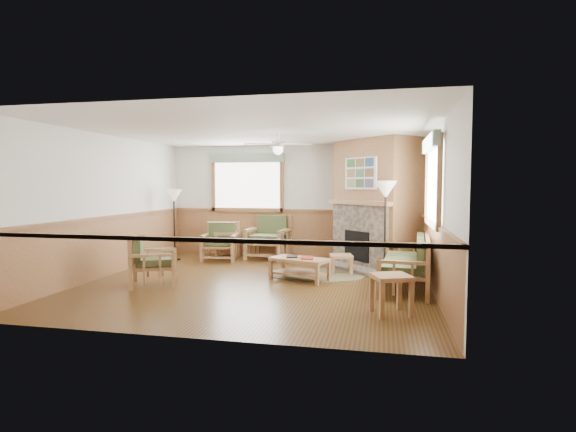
% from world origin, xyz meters
% --- Properties ---
extents(floor, '(6.00, 6.00, 0.01)m').
position_xyz_m(floor, '(0.00, 0.00, -0.01)').
color(floor, '#4D3215').
rests_on(floor, ground).
extents(ceiling, '(6.00, 6.00, 0.01)m').
position_xyz_m(ceiling, '(0.00, 0.00, 2.70)').
color(ceiling, white).
rests_on(ceiling, floor).
extents(wall_back, '(6.00, 0.02, 2.70)m').
position_xyz_m(wall_back, '(0.00, 3.00, 1.35)').
color(wall_back, white).
rests_on(wall_back, floor).
extents(wall_front, '(6.00, 0.02, 2.70)m').
position_xyz_m(wall_front, '(0.00, -3.00, 1.35)').
color(wall_front, white).
rests_on(wall_front, floor).
extents(wall_left, '(0.02, 6.00, 2.70)m').
position_xyz_m(wall_left, '(-3.00, 0.00, 1.35)').
color(wall_left, white).
rests_on(wall_left, floor).
extents(wall_right, '(0.02, 6.00, 2.70)m').
position_xyz_m(wall_right, '(3.00, 0.00, 1.35)').
color(wall_right, white).
rests_on(wall_right, floor).
extents(wainscot, '(6.00, 6.00, 1.10)m').
position_xyz_m(wainscot, '(0.00, 0.00, 0.55)').
color(wainscot, '#92623C').
rests_on(wainscot, floor).
extents(fireplace, '(3.11, 3.11, 2.70)m').
position_xyz_m(fireplace, '(2.05, 2.05, 1.35)').
color(fireplace, '#92623C').
rests_on(fireplace, floor).
extents(window_back, '(1.90, 0.16, 1.50)m').
position_xyz_m(window_back, '(-1.10, 2.96, 2.53)').
color(window_back, white).
rests_on(window_back, wall_back).
extents(window_right, '(0.16, 1.90, 1.50)m').
position_xyz_m(window_right, '(2.96, -0.20, 2.53)').
color(window_right, white).
rests_on(window_right, wall_right).
extents(ceiling_fan, '(1.59, 1.59, 0.36)m').
position_xyz_m(ceiling_fan, '(0.30, 0.30, 2.66)').
color(ceiling_fan, white).
rests_on(ceiling_fan, ceiling).
extents(sofa, '(1.96, 0.93, 0.88)m').
position_xyz_m(sofa, '(2.55, 0.09, 0.44)').
color(sofa, '#A0754B').
rests_on(sofa, floor).
extents(armchair_back_left, '(0.87, 0.87, 0.87)m').
position_xyz_m(armchair_back_left, '(-1.50, 2.11, 0.43)').
color(armchair_back_left, '#A0754B').
rests_on(armchair_back_left, floor).
extents(armchair_back_right, '(1.00, 1.00, 1.02)m').
position_xyz_m(armchair_back_right, '(-0.47, 2.55, 0.51)').
color(armchair_back_right, '#A0754B').
rests_on(armchair_back_right, floor).
extents(armchair_left, '(1.00, 1.00, 0.85)m').
position_xyz_m(armchair_left, '(-1.73, -0.57, 0.43)').
color(armchair_left, '#A0754B').
rests_on(armchair_left, floor).
extents(coffee_table, '(1.15, 0.84, 0.41)m').
position_xyz_m(coffee_table, '(0.70, 0.30, 0.21)').
color(coffee_table, '#A0754B').
rests_on(coffee_table, floor).
extents(end_table_chairs, '(0.63, 0.61, 0.62)m').
position_xyz_m(end_table_chairs, '(-1.47, 2.55, 0.31)').
color(end_table_chairs, '#A0754B').
rests_on(end_table_chairs, floor).
extents(end_table_sofa, '(0.62, 0.61, 0.54)m').
position_xyz_m(end_table_sofa, '(2.29, -1.56, 0.27)').
color(end_table_sofa, '#A0754B').
rests_on(end_table_sofa, floor).
extents(footstool, '(0.51, 0.51, 0.37)m').
position_xyz_m(footstool, '(1.38, 1.13, 0.19)').
color(footstool, '#A0754B').
rests_on(footstool, floor).
extents(braided_rug, '(2.45, 2.45, 0.01)m').
position_xyz_m(braided_rug, '(0.91, 0.83, 0.01)').
color(braided_rug, brown).
rests_on(braided_rug, floor).
extents(floor_lamp_left, '(0.45, 0.45, 1.65)m').
position_xyz_m(floor_lamp_left, '(-2.55, 1.92, 0.82)').
color(floor_lamp_left, black).
rests_on(floor_lamp_left, floor).
extents(floor_lamp_right, '(0.54, 0.54, 1.83)m').
position_xyz_m(floor_lamp_right, '(2.22, 0.89, 0.91)').
color(floor_lamp_right, black).
rests_on(floor_lamp_right, floor).
extents(book_red, '(0.26, 0.33, 0.03)m').
position_xyz_m(book_red, '(0.85, 0.25, 0.44)').
color(book_red, maroon).
rests_on(book_red, coffee_table).
extents(book_dark, '(0.24, 0.30, 0.03)m').
position_xyz_m(book_dark, '(0.55, 0.37, 0.44)').
color(book_dark, black).
rests_on(book_dark, coffee_table).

